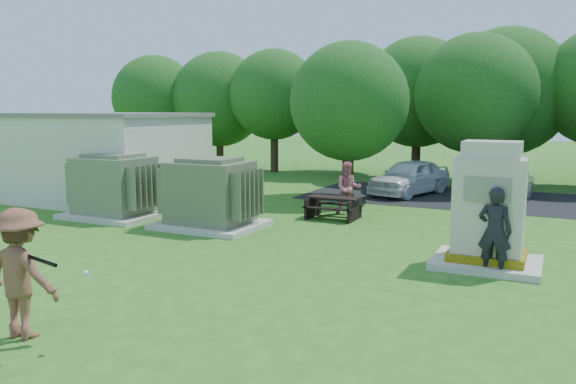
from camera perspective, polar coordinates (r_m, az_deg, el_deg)
The scene contains 15 objects.
ground at distance 11.79m, azimuth -8.59°, elevation -8.82°, with size 120.00×120.00×0.00m, color #2D6619.
service_building at distance 23.90m, azimuth -21.13°, elevation 3.32°, with size 10.00×5.00×3.20m, color beige.
service_building_roof at distance 23.83m, azimuth -21.34°, elevation 7.33°, with size 10.20×5.20×0.15m, color slate.
parking_strip at distance 23.04m, azimuth 26.93°, elevation -1.20°, with size 20.00×6.00×0.01m, color #232326.
transformer_left at distance 19.04m, azimuth -17.22°, elevation 0.45°, with size 3.00×2.40×2.07m.
transformer_right at distance 16.75m, azimuth -7.90°, elevation -0.29°, with size 3.00×2.40×2.07m.
generator_cabinet at distance 13.16m, azimuth 19.74°, elevation -1.96°, with size 2.29×1.88×2.79m.
picnic_table at distance 18.01m, azimuth 4.64°, elevation -1.33°, with size 1.65×1.24×0.71m.
batter at distance 9.50m, azimuth -25.46°, elevation -7.47°, with size 1.30×0.75×2.01m, color brown.
person_by_generator at distance 12.56m, azimuth 20.26°, elevation -3.76°, with size 0.69×0.45×1.88m, color black.
person_at_picnic at distance 18.81m, azimuth 6.15°, elevation 0.40°, with size 0.85×0.67×1.76m, color #C7696F.
car_white at distance 23.60m, azimuth 12.25°, elevation 1.51°, with size 1.73×4.31×1.47m, color white.
car_silver_a at distance 22.49m, azimuth 21.11°, elevation 0.73°, with size 1.48×4.25×1.40m, color #ADACB1.
batting_equipment at distance 8.92m, azimuth -23.57°, elevation -6.50°, with size 1.23×0.45×0.27m.
tree_row at distance 28.17m, azimuth 16.47°, elevation 9.42°, with size 41.30×13.30×7.30m.
Camera 1 is at (6.41, -9.27, 3.46)m, focal length 35.00 mm.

